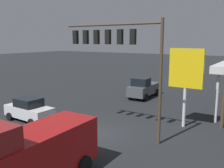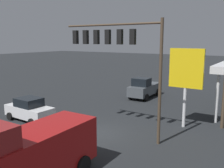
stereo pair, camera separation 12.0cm
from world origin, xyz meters
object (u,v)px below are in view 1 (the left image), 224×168
(traffic_signal_assembly, at_px, (117,46))
(pickup_parked, at_px, (143,88))
(delivery_truck, at_px, (29,156))
(sedan_far, at_px, (29,109))
(price_sign, at_px, (186,71))

(traffic_signal_assembly, bearing_deg, pickup_parked, -73.44)
(delivery_truck, xyz_separation_m, pickup_parked, (3.84, -19.52, -0.58))
(traffic_signal_assembly, height_order, delivery_truck, traffic_signal_assembly)
(sedan_far, height_order, pickup_parked, pickup_parked)
(sedan_far, xyz_separation_m, pickup_parked, (-4.30, -12.93, 0.16))
(pickup_parked, bearing_deg, sedan_far, -20.23)
(traffic_signal_assembly, height_order, price_sign, traffic_signal_assembly)
(traffic_signal_assembly, height_order, pickup_parked, traffic_signal_assembly)
(price_sign, height_order, pickup_parked, price_sign)
(traffic_signal_assembly, relative_size, pickup_parked, 1.52)
(sedan_far, bearing_deg, pickup_parked, -106.62)
(price_sign, distance_m, pickup_parked, 10.71)
(sedan_far, distance_m, pickup_parked, 13.63)
(price_sign, xyz_separation_m, pickup_parked, (7.02, -7.41, -3.23))
(sedan_far, relative_size, delivery_truck, 0.65)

